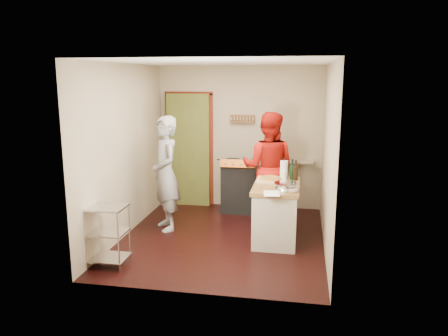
{
  "coord_description": "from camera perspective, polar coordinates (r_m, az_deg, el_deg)",
  "views": [
    {
      "loc": [
        1.13,
        -6.16,
        2.41
      ],
      "look_at": [
        0.02,
        0.0,
        1.09
      ],
      "focal_mm": 35.0,
      "sensor_mm": 36.0,
      "label": 1
    }
  ],
  "objects": [
    {
      "name": "island",
      "position": [
        6.57,
        6.85,
        -5.5
      ],
      "size": [
        0.67,
        1.26,
        1.16
      ],
      "color": "#B9AE9D",
      "rests_on": "ground"
    },
    {
      "name": "ceiling",
      "position": [
        6.27,
        -0.2,
        13.74
      ],
      "size": [
        3.0,
        3.5,
        0.02
      ],
      "primitive_type": "cube",
      "color": "white",
      "rests_on": "back_wall"
    },
    {
      "name": "person_red",
      "position": [
        7.32,
        5.78,
        0.12
      ],
      "size": [
        0.95,
        0.78,
        1.84
      ],
      "primitive_type": "imported",
      "rotation": [
        0.0,
        0.0,
        3.05
      ],
      "color": "#AE130B",
      "rests_on": "ground"
    },
    {
      "name": "floor",
      "position": [
        6.71,
        -0.18,
        -9.14
      ],
      "size": [
        3.5,
        3.5,
        0.0
      ],
      "primitive_type": "plane",
      "color": "black",
      "rests_on": "ground"
    },
    {
      "name": "person_stripe",
      "position": [
        6.92,
        -7.62,
        -0.74
      ],
      "size": [
        0.73,
        0.79,
        1.81
      ],
      "primitive_type": "imported",
      "rotation": [
        0.0,
        0.0,
        -0.98
      ],
      "color": "#BABABF",
      "rests_on": "ground"
    },
    {
      "name": "wire_shelving",
      "position": [
        5.86,
        -14.93,
        -8.18
      ],
      "size": [
        0.48,
        0.4,
        0.8
      ],
      "color": "silver",
      "rests_on": "ground"
    },
    {
      "name": "left_wall",
      "position": [
        6.79,
        -12.75,
        2.21
      ],
      "size": [
        0.04,
        3.5,
        2.6
      ],
      "primitive_type": "cube",
      "color": "tan",
      "rests_on": "ground"
    },
    {
      "name": "back_wall",
      "position": [
        8.24,
        -2.33,
        2.97
      ],
      "size": [
        3.0,
        0.44,
        2.6
      ],
      "color": "tan",
      "rests_on": "ground"
    },
    {
      "name": "stove",
      "position": [
        7.91,
        2.03,
        -2.46
      ],
      "size": [
        0.6,
        0.63,
        1.0
      ],
      "color": "black",
      "rests_on": "ground"
    },
    {
      "name": "right_wall",
      "position": [
        6.27,
        13.42,
        1.39
      ],
      "size": [
        0.04,
        3.5,
        2.6
      ],
      "primitive_type": "cube",
      "color": "tan",
      "rests_on": "ground"
    }
  ]
}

